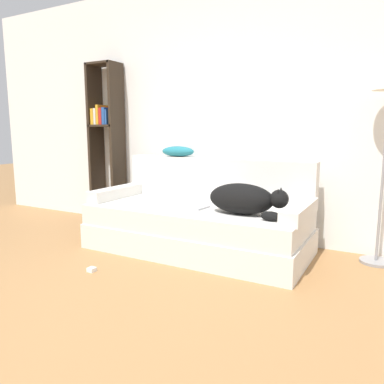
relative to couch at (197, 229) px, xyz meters
name	(u,v)px	position (x,y,z in m)	size (l,w,h in m)	color
ground_plane	(40,344)	(0.01, -1.81, -0.21)	(20.00, 20.00, 0.00)	#9E7042
wall_back	(227,109)	(0.01, 0.66, 1.14)	(6.99, 0.06, 2.70)	white
couch	(197,229)	(0.00, 0.00, 0.00)	(2.05, 0.95, 0.43)	silver
couch_backrest	(216,179)	(0.00, 0.41, 0.43)	(2.01, 0.15, 0.43)	silver
couch_arm_left	(117,192)	(-0.95, -0.01, 0.27)	(0.15, 0.76, 0.11)	silver
couch_arm_right	(300,211)	(0.95, -0.01, 0.27)	(0.15, 0.76, 0.11)	silver
dog	(245,199)	(0.51, -0.10, 0.35)	(0.69, 0.32, 0.26)	black
laptop	(189,206)	(-0.04, -0.07, 0.23)	(0.35, 0.23, 0.02)	#B7B7BC
throw_pillow	(178,151)	(-0.45, 0.41, 0.70)	(0.38, 0.18, 0.11)	teal
bookshelf	(106,135)	(-1.50, 0.48, 0.86)	(0.38, 0.26, 1.91)	#2D2319
power_adapter	(92,270)	(-0.49, -0.89, -0.19)	(0.06, 0.06, 0.03)	white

